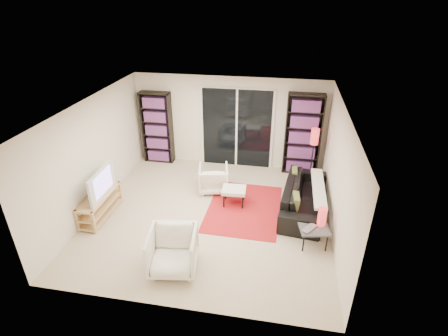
{
  "coord_description": "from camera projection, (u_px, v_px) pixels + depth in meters",
  "views": [
    {
      "loc": [
        1.39,
        -6.05,
        4.38
      ],
      "look_at": [
        0.25,
        0.3,
        1.0
      ],
      "focal_mm": 28.0,
      "sensor_mm": 36.0,
      "label": 1
    }
  ],
  "objects": [
    {
      "name": "bookshelf_left",
      "position": [
        157.0,
        128.0,
        9.42
      ],
      "size": [
        0.8,
        0.3,
        1.95
      ],
      "color": "black",
      "rests_on": "ground"
    },
    {
      "name": "sliding_door",
      "position": [
        237.0,
        129.0,
        9.16
      ],
      "size": [
        1.92,
        0.08,
        2.16
      ],
      "color": "white",
      "rests_on": "ground"
    },
    {
      "name": "bookshelf_right",
      "position": [
        303.0,
        135.0,
        8.78
      ],
      "size": [
        0.9,
        0.3,
        2.1
      ],
      "color": "black",
      "rests_on": "ground"
    },
    {
      "name": "wall_back",
      "position": [
        229.0,
        122.0,
        9.15
      ],
      "size": [
        5.0,
        0.02,
        2.4
      ],
      "primitive_type": "cube",
      "color": "silver",
      "rests_on": "ground"
    },
    {
      "name": "floor",
      "position": [
        210.0,
        214.0,
        7.53
      ],
      "size": [
        5.0,
        5.0,
        0.0
      ],
      "primitive_type": "plane",
      "color": "beige",
      "rests_on": "ground"
    },
    {
      "name": "rug",
      "position": [
        244.0,
        208.0,
        7.74
      ],
      "size": [
        1.6,
        2.14,
        0.01
      ],
      "primitive_type": "cube",
      "rotation": [
        0.0,
        0.0,
        -0.02
      ],
      "color": "#B1191D",
      "rests_on": "floor"
    },
    {
      "name": "tv",
      "position": [
        97.0,
        183.0,
        7.14
      ],
      "size": [
        0.16,
        1.04,
        0.6
      ],
      "primitive_type": "imported",
      "rotation": [
        0.0,
        0.0,
        1.6
      ],
      "color": "black",
      "rests_on": "tv_stand"
    },
    {
      "name": "table_lamp",
      "position": [
        322.0,
        217.0,
        6.47
      ],
      "size": [
        0.16,
        0.16,
        0.36
      ],
      "primitive_type": "cylinder",
      "color": "red",
      "rests_on": "side_table"
    },
    {
      "name": "wall_right",
      "position": [
        338.0,
        176.0,
        6.58
      ],
      "size": [
        0.02,
        5.0,
        2.4
      ],
      "primitive_type": "cube",
      "color": "silver",
      "rests_on": "ground"
    },
    {
      "name": "sofa",
      "position": [
        304.0,
        196.0,
        7.58
      ],
      "size": [
        1.09,
        2.26,
        0.63
      ],
      "primitive_type": "imported",
      "rotation": [
        0.0,
        0.0,
        1.46
      ],
      "color": "black",
      "rests_on": "floor"
    },
    {
      "name": "wall_left",
      "position": [
        93.0,
        155.0,
        7.37
      ],
      "size": [
        0.02,
        5.0,
        2.4
      ],
      "primitive_type": "cube",
      "color": "silver",
      "rests_on": "ground"
    },
    {
      "name": "floor_lamp",
      "position": [
        314.0,
        142.0,
        8.27
      ],
      "size": [
        0.21,
        0.21,
        1.42
      ],
      "color": "black",
      "rests_on": "floor"
    },
    {
      "name": "laptop",
      "position": [
        312.0,
        229.0,
        6.4
      ],
      "size": [
        0.38,
        0.41,
        0.03
      ],
      "primitive_type": "imported",
      "rotation": [
        0.0,
        0.0,
        0.95
      ],
      "color": "silver",
      "rests_on": "side_table"
    },
    {
      "name": "ottoman",
      "position": [
        234.0,
        191.0,
        7.74
      ],
      "size": [
        0.54,
        0.46,
        0.4
      ],
      "color": "white",
      "rests_on": "floor"
    },
    {
      "name": "ceiling",
      "position": [
        208.0,
        107.0,
        6.42
      ],
      "size": [
        5.0,
        5.0,
        0.02
      ],
      "primitive_type": "cube",
      "color": "white",
      "rests_on": "wall_back"
    },
    {
      "name": "tv_stand",
      "position": [
        100.0,
        205.0,
        7.39
      ],
      "size": [
        0.41,
        1.28,
        0.5
      ],
      "color": "tan",
      "rests_on": "floor"
    },
    {
      "name": "armchair_front",
      "position": [
        173.0,
        251.0,
        5.94
      ],
      "size": [
        0.91,
        0.93,
        0.75
      ],
      "primitive_type": "imported",
      "rotation": [
        0.0,
        0.0,
        0.15
      ],
      "color": "white",
      "rests_on": "floor"
    },
    {
      "name": "side_table",
      "position": [
        313.0,
        228.0,
        6.52
      ],
      "size": [
        0.63,
        0.63,
        0.4
      ],
      "color": "#45454A",
      "rests_on": "floor"
    },
    {
      "name": "wall_front",
      "position": [
        170.0,
        247.0,
        4.79
      ],
      "size": [
        5.0,
        0.02,
        2.4
      ],
      "primitive_type": "cube",
      "color": "silver",
      "rests_on": "ground"
    },
    {
      "name": "armchair_back",
      "position": [
        214.0,
        178.0,
        8.29
      ],
      "size": [
        0.8,
        0.82,
        0.63
      ],
      "primitive_type": "imported",
      "rotation": [
        0.0,
        0.0,
        3.35
      ],
      "color": "white",
      "rests_on": "floor"
    }
  ]
}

